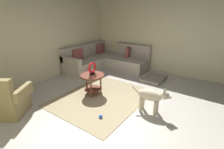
% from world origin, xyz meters
% --- Properties ---
extents(ground_plane, '(6.00, 6.00, 0.10)m').
position_xyz_m(ground_plane, '(0.00, 0.00, -0.05)').
color(ground_plane, '#B7B2A8').
extents(wall_back, '(6.00, 0.12, 2.70)m').
position_xyz_m(wall_back, '(0.00, 2.94, 1.35)').
color(wall_back, beige).
rests_on(wall_back, ground_plane).
extents(wall_right, '(0.12, 6.00, 2.70)m').
position_xyz_m(wall_right, '(2.94, 0.00, 1.35)').
color(wall_right, beige).
rests_on(wall_right, ground_plane).
extents(area_rug, '(2.30, 1.90, 0.01)m').
position_xyz_m(area_rug, '(0.15, 0.70, 0.01)').
color(area_rug, tan).
rests_on(area_rug, ground_plane).
extents(sectional_couch, '(2.20, 2.25, 0.88)m').
position_xyz_m(sectional_couch, '(1.99, 2.01, 0.29)').
color(sectional_couch, '#B2A899').
rests_on(sectional_couch, ground_plane).
extents(armchair, '(0.94, 1.00, 0.88)m').
position_xyz_m(armchair, '(-1.53, 1.80, 0.32)').
color(armchair, olive).
rests_on(armchair, ground_plane).
extents(side_table, '(0.60, 0.60, 0.54)m').
position_xyz_m(side_table, '(0.18, 1.01, 0.42)').
color(side_table, brown).
rests_on(side_table, ground_plane).
extents(torus_sculpture, '(0.28, 0.08, 0.33)m').
position_xyz_m(torus_sculpture, '(0.18, 1.01, 0.71)').
color(torus_sculpture, black).
rests_on(torus_sculpture, side_table).
extents(dog_bed_mat, '(0.80, 0.60, 0.09)m').
position_xyz_m(dog_bed_mat, '(1.98, 0.08, 0.04)').
color(dog_bed_mat, gray).
rests_on(dog_bed_mat, ground_plane).
extents(dog, '(0.26, 0.85, 0.63)m').
position_xyz_m(dog, '(0.25, -0.54, 0.38)').
color(dog, beige).
rests_on(dog, ground_plane).
extents(dog_toy_ball, '(0.08, 0.08, 0.08)m').
position_xyz_m(dog_toy_ball, '(-0.53, 0.19, 0.04)').
color(dog_toy_ball, blue).
rests_on(dog_toy_ball, ground_plane).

